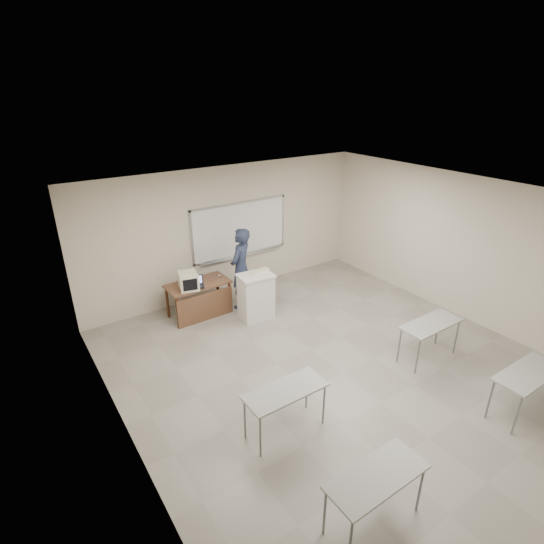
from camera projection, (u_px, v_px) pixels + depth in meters
floor at (343, 374)px, 7.38m from camera, size 7.00×8.00×0.01m
whiteboard at (240, 230)px, 9.93m from camera, size 2.48×0.10×1.31m
student_desks at (410, 384)px, 6.08m from camera, size 4.40×2.20×0.73m
instructor_desk at (201, 294)px, 8.98m from camera, size 1.33×0.67×0.75m
podium at (256, 296)px, 8.96m from camera, size 0.71×0.52×1.00m
crt_monitor at (189, 281)px, 8.68m from camera, size 0.38×0.43×0.36m
laptop at (196, 284)px, 8.80m from camera, size 0.29×0.27×0.22m
mouse at (220, 276)px, 9.29m from camera, size 0.10×0.09×0.04m
keyboard at (260, 271)px, 8.89m from camera, size 0.50×0.27×0.03m
presenter at (241, 268)px, 9.27m from camera, size 0.80×0.74×1.83m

